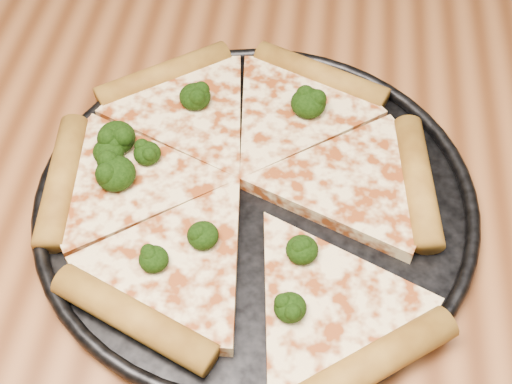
# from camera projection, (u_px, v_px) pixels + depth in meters

# --- Properties ---
(dining_table) EXTENTS (1.20, 0.90, 0.75)m
(dining_table) POSITION_uv_depth(u_px,v_px,m) (228.00, 252.00, 0.66)
(dining_table) COLOR brown
(dining_table) RESTS_ON ground
(pizza_pan) EXTENTS (0.36, 0.36, 0.02)m
(pizza_pan) POSITION_uv_depth(u_px,v_px,m) (256.00, 198.00, 0.58)
(pizza_pan) COLOR black
(pizza_pan) RESTS_ON dining_table
(pizza) EXTENTS (0.34, 0.37, 0.03)m
(pizza) POSITION_uv_depth(u_px,v_px,m) (244.00, 186.00, 0.57)
(pizza) COLOR #FFDD9C
(pizza) RESTS_ON pizza_pan
(broccoli_florets) EXTENTS (0.19, 0.23, 0.02)m
(broccoli_florets) POSITION_uv_depth(u_px,v_px,m) (186.00, 164.00, 0.57)
(broccoli_florets) COLOR black
(broccoli_florets) RESTS_ON pizza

